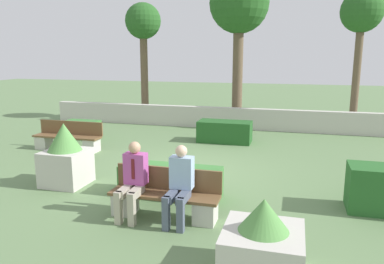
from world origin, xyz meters
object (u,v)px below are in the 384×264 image
bench_front (165,199)px  tree_leftmost (143,27)px  planter_corner_left (263,245)px  tree_center_left (239,7)px  bench_left_side (68,139)px  person_seated_man (133,177)px  planter_corner_right (66,157)px  person_seated_woman (180,182)px  tree_center_right (361,17)px

bench_front → tree_leftmost: 10.95m
planter_corner_left → tree_center_left: 12.12m
bench_left_side → tree_center_left: bearing=61.0°
person_seated_man → planter_corner_right: planter_corner_right is taller
person_seated_woman → tree_center_right: size_ratio=0.26×
bench_front → tree_center_right: (4.15, 9.11, 3.76)m
planter_corner_right → tree_center_left: (2.30, 8.82, 4.04)m
person_seated_man → person_seated_woman: bearing=-0.1°
bench_front → planter_corner_left: planter_corner_left is taller
bench_front → tree_center_left: bearing=91.8°
bench_front → planter_corner_left: (1.78, -1.35, 0.10)m
tree_leftmost → person_seated_woman: bearing=-64.3°
bench_left_side → person_seated_man: bearing=-40.6°
bench_front → person_seated_man: size_ratio=1.47×
person_seated_woman → tree_center_right: 10.57m
person_seated_man → planter_corner_right: (-2.09, 1.14, -0.11)m
planter_corner_left → tree_center_right: size_ratio=0.20×
person_seated_man → tree_center_left: (0.21, 9.96, 3.94)m
tree_leftmost → tree_center_right: bearing=-2.0°
planter_corner_right → tree_leftmost: bearing=101.2°
bench_left_side → tree_center_right: 10.76m
planter_corner_left → tree_leftmost: (-6.06, 10.76, 3.52)m
person_seated_woman → planter_corner_left: size_ratio=1.26×
bench_left_side → tree_center_right: size_ratio=0.41×
bench_front → tree_center_left: (-0.31, 9.82, 4.33)m
planter_corner_right → tree_center_left: size_ratio=0.22×
planter_corner_left → tree_leftmost: 12.84m
person_seated_man → tree_center_right: bearing=63.2°
planter_corner_right → tree_center_left: bearing=75.4°
planter_corner_left → bench_front: bearing=142.8°
tree_center_left → person_seated_woman: bearing=-86.5°
bench_front → person_seated_woman: 0.52m
bench_front → bench_left_side: 5.68m
bench_front → person_seated_man: person_seated_man is taller
planter_corner_left → tree_center_left: (-2.08, 11.17, 4.23)m
person_seated_woman → tree_center_right: tree_center_right is taller
person_seated_woman → planter_corner_left: person_seated_woman is taller
tree_leftmost → bench_front: bearing=-65.5°
person_seated_man → planter_corner_left: (2.30, -1.21, -0.30)m
person_seated_woman → tree_leftmost: (-4.59, 9.55, 3.23)m
tree_center_left → tree_center_right: (4.45, -0.71, -0.57)m
person_seated_man → person_seated_woman: (0.83, -0.00, -0.01)m
person_seated_woman → person_seated_man: bearing=179.9°
planter_corner_left → tree_leftmost: size_ratio=0.21×
bench_front → person_seated_woman: (0.31, -0.14, 0.39)m
person_seated_man → person_seated_woman: person_seated_man is taller
planter_corner_left → tree_center_right: 11.34m
tree_leftmost → tree_center_right: size_ratio=0.98×
planter_corner_right → tree_center_right: (6.76, 8.11, 3.48)m
person_seated_woman → tree_leftmost: tree_leftmost is taller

